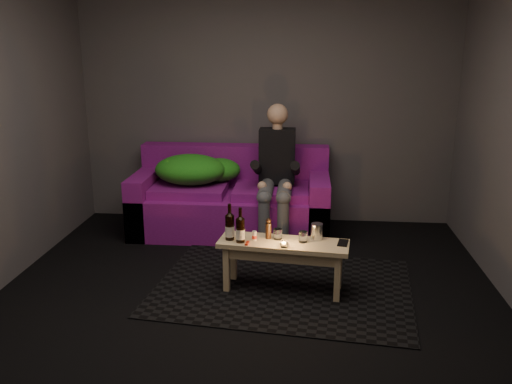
% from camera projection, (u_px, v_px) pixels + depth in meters
% --- Properties ---
extents(floor, '(4.50, 4.50, 0.00)m').
position_uv_depth(floor, '(243.00, 314.00, 3.98)').
color(floor, black).
rests_on(floor, ground).
extents(room, '(4.50, 4.50, 4.50)m').
position_uv_depth(room, '(249.00, 82.00, 3.98)').
color(room, silver).
rests_on(room, ground).
extents(rug, '(2.20, 1.71, 0.01)m').
position_uv_depth(rug, '(283.00, 287.00, 4.41)').
color(rug, black).
rests_on(rug, floor).
extents(sofa, '(2.00, 0.90, 0.86)m').
position_uv_depth(sofa, '(232.00, 202.00, 5.67)').
color(sofa, '#7D1075').
rests_on(sofa, floor).
extents(green_blanket, '(0.88, 0.60, 0.30)m').
position_uv_depth(green_blanket, '(195.00, 170.00, 5.60)').
color(green_blanket, '#198A1C').
rests_on(green_blanket, sofa).
extents(person, '(0.36, 0.83, 1.34)m').
position_uv_depth(person, '(276.00, 171.00, 5.37)').
color(person, black).
rests_on(person, sofa).
extents(coffee_table, '(1.05, 0.44, 0.42)m').
position_uv_depth(coffee_table, '(283.00, 250.00, 4.27)').
color(coffee_table, '#D7C07D').
rests_on(coffee_table, rug).
extents(beer_bottle_a, '(0.07, 0.07, 0.29)m').
position_uv_depth(beer_bottle_a, '(230.00, 227.00, 4.27)').
color(beer_bottle_a, black).
rests_on(beer_bottle_a, coffee_table).
extents(beer_bottle_b, '(0.07, 0.07, 0.28)m').
position_uv_depth(beer_bottle_b, '(240.00, 230.00, 4.22)').
color(beer_bottle_b, black).
rests_on(beer_bottle_b, coffee_table).
extents(salt_shaker, '(0.04, 0.04, 0.08)m').
position_uv_depth(salt_shaker, '(254.00, 236.00, 4.27)').
color(salt_shaker, silver).
rests_on(salt_shaker, coffee_table).
extents(pepper_mill, '(0.06, 0.06, 0.13)m').
position_uv_depth(pepper_mill, '(268.00, 231.00, 4.31)').
color(pepper_mill, black).
rests_on(pepper_mill, coffee_table).
extents(tumbler_back, '(0.09, 0.09, 0.08)m').
position_uv_depth(tumbler_back, '(278.00, 234.00, 4.30)').
color(tumbler_back, white).
rests_on(tumbler_back, coffee_table).
extents(tealight, '(0.06, 0.06, 0.04)m').
position_uv_depth(tealight, '(284.00, 244.00, 4.13)').
color(tealight, white).
rests_on(tealight, coffee_table).
extents(tumbler_front, '(0.07, 0.07, 0.09)m').
position_uv_depth(tumbler_front, '(303.00, 237.00, 4.23)').
color(tumbler_front, white).
rests_on(tumbler_front, coffee_table).
extents(steel_cup, '(0.10, 0.10, 0.13)m').
position_uv_depth(steel_cup, '(317.00, 231.00, 4.29)').
color(steel_cup, silver).
rests_on(steel_cup, coffee_table).
extents(smartphone, '(0.10, 0.16, 0.01)m').
position_uv_depth(smartphone, '(343.00, 243.00, 4.21)').
color(smartphone, black).
rests_on(smartphone, coffee_table).
extents(red_lighter, '(0.03, 0.08, 0.01)m').
position_uv_depth(red_lighter, '(247.00, 243.00, 4.20)').
color(red_lighter, '#B4210B').
rests_on(red_lighter, coffee_table).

